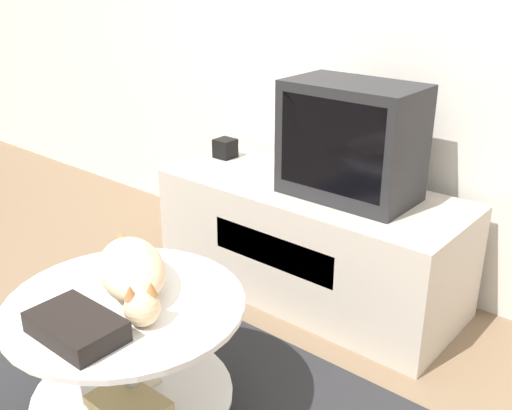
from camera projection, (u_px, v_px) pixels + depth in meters
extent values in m
cube|color=beige|center=(310.00, 240.00, 2.59)|extent=(1.32, 0.54, 0.49)
cube|color=#B7AD9E|center=(272.00, 251.00, 2.39)|extent=(0.59, 0.01, 0.14)
cube|color=#232326|center=(352.00, 141.00, 2.32)|extent=(0.52, 0.31, 0.46)
cube|color=black|center=(330.00, 147.00, 2.21)|extent=(0.45, 0.01, 0.36)
cube|color=black|center=(225.00, 148.00, 2.86)|extent=(0.09, 0.09, 0.09)
cylinder|color=#B7B7BC|center=(131.00, 366.00, 1.82)|extent=(0.04, 0.04, 0.41)
cylinder|color=white|center=(133.00, 394.00, 1.86)|extent=(0.62, 0.62, 0.01)
cylinder|color=white|center=(125.00, 304.00, 1.74)|extent=(0.70, 0.70, 0.02)
cube|color=tan|center=(128.00, 404.00, 1.78)|extent=(0.23, 0.16, 0.03)
cube|color=beige|center=(128.00, 378.00, 1.91)|extent=(0.19, 0.12, 0.01)
cube|color=black|center=(76.00, 327.00, 1.56)|extent=(0.26, 0.16, 0.06)
ellipsoid|color=beige|center=(132.00, 268.00, 1.79)|extent=(0.41, 0.36, 0.13)
sphere|color=beige|center=(142.00, 308.00, 1.61)|extent=(0.10, 0.10, 0.10)
cone|color=#B2703D|center=(151.00, 289.00, 1.60)|extent=(0.04, 0.04, 0.04)
cone|color=#B2703D|center=(130.00, 292.00, 1.58)|extent=(0.04, 0.04, 0.04)
ellipsoid|color=#B2703D|center=(123.00, 245.00, 2.01)|extent=(0.17, 0.13, 0.05)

